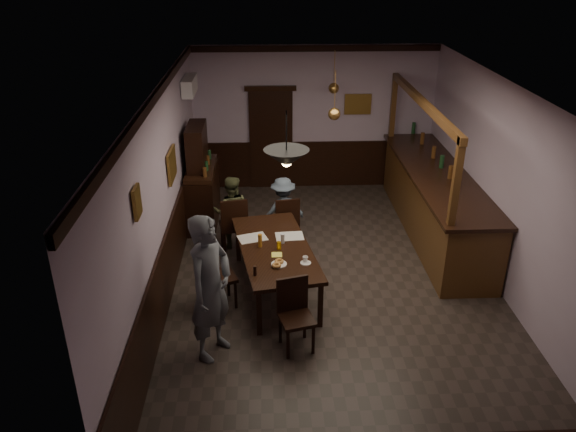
{
  "coord_description": "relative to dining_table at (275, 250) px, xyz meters",
  "views": [
    {
      "loc": [
        -1.0,
        -7.38,
        4.73
      ],
      "look_at": [
        -0.7,
        0.05,
        1.15
      ],
      "focal_mm": 35.0,
      "sensor_mm": 36.0,
      "label": 1
    }
  ],
  "objects": [
    {
      "name": "newspaper_right",
      "position": [
        0.23,
        0.31,
        0.07
      ],
      "size": [
        0.44,
        0.33,
        0.01
      ],
      "primitive_type": "cube",
      "rotation": [
        0.0,
        0.0,
        0.07
      ],
      "color": "silver",
      "rests_on": "dining_table"
    },
    {
      "name": "pastry_ring_a",
      "position": [
        0.01,
        -0.59,
        0.1
      ],
      "size": [
        0.13,
        0.13,
        0.04
      ],
      "primitive_type": "torus",
      "color": "#C68C47",
      "rests_on": "pastry_plate"
    },
    {
      "name": "chair_side",
      "position": [
        -0.88,
        -0.37,
        -0.14
      ],
      "size": [
        0.55,
        0.55,
        0.99
      ],
      "rotation": [
        0.0,
        0.0,
        1.93
      ],
      "color": "black",
      "rests_on": "ground"
    },
    {
      "name": "chair_far_left",
      "position": [
        -0.66,
        1.17,
        -0.12
      ],
      "size": [
        0.52,
        0.52,
        1.03
      ],
      "rotation": [
        0.0,
        0.0,
        3.33
      ],
      "color": "black",
      "rests_on": "ground"
    },
    {
      "name": "picture_left_small",
      "position": [
        -1.56,
        -1.45,
        1.46
      ],
      "size": [
        0.04,
        0.28,
        0.36
      ],
      "color": "olive",
      "rests_on": "ground"
    },
    {
      "name": "pastry_plate",
      "position": [
        0.05,
        -0.52,
        0.07
      ],
      "size": [
        0.22,
        0.22,
        0.01
      ],
      "primitive_type": "cylinder",
      "color": "white",
      "rests_on": "dining_table"
    },
    {
      "name": "chair_far_right",
      "position": [
        0.22,
        1.33,
        -0.16
      ],
      "size": [
        0.48,
        0.48,
        0.96
      ],
      "rotation": [
        0.0,
        0.0,
        3.31
      ],
      "color": "black",
      "rests_on": "ground"
    },
    {
      "name": "pastry_ring_b",
      "position": [
        0.05,
        -0.49,
        0.1
      ],
      "size": [
        0.13,
        0.13,
        0.04
      ],
      "primitive_type": "torus",
      "color": "#C68C47",
      "rests_on": "pastry_plate"
    },
    {
      "name": "door_back",
      "position": [
        -0.0,
        4.1,
        0.36
      ],
      "size": [
        0.9,
        0.06,
        2.1
      ],
      "primitive_type": "cube",
      "color": "black",
      "rests_on": "ground"
    },
    {
      "name": "coffee_cup",
      "position": [
        0.42,
        -0.46,
        0.11
      ],
      "size": [
        0.09,
        0.09,
        0.07
      ],
      "primitive_type": "imported",
      "rotation": [
        0.0,
        0.0,
        0.18
      ],
      "color": "white",
      "rests_on": "saucer"
    },
    {
      "name": "room",
      "position": [
        0.9,
        0.15,
        0.81
      ],
      "size": [
        5.01,
        8.01,
        3.01
      ],
      "color": "#2D2621",
      "rests_on": "ground"
    },
    {
      "name": "picture_left_large",
      "position": [
        -1.56,
        0.95,
        1.01
      ],
      "size": [
        0.04,
        0.62,
        0.48
      ],
      "color": "olive",
      "rests_on": "ground"
    },
    {
      "name": "dining_table",
      "position": [
        0.0,
        0.0,
        0.0
      ],
      "size": [
        1.37,
        2.34,
        0.75
      ],
      "rotation": [
        0.0,
        0.0,
        0.18
      ],
      "color": "black",
      "rests_on": "ground"
    },
    {
      "name": "person_seated_right",
      "position": [
        0.17,
        1.6,
        -0.09
      ],
      "size": [
        0.87,
        0.66,
        1.19
      ],
      "primitive_type": "imported",
      "rotation": [
        0.0,
        0.0,
        3.46
      ],
      "color": "slate",
      "rests_on": "ground"
    },
    {
      "name": "napkin",
      "position": [
        0.02,
        -0.24,
        0.07
      ],
      "size": [
        0.17,
        0.17,
        0.0
      ],
      "primitive_type": "cube",
      "rotation": [
        0.0,
        0.0,
        0.18
      ],
      "color": "#F2EA59",
      "rests_on": "dining_table"
    },
    {
      "name": "person_seated_left",
      "position": [
        -0.72,
        1.45,
        -0.04
      ],
      "size": [
        0.63,
        0.49,
        1.29
      ],
      "primitive_type": "imported",
      "rotation": [
        0.0,
        0.0,
        3.15
      ],
      "color": "#4A4F2F",
      "rests_on": "ground"
    },
    {
      "name": "soda_can",
      "position": [
        0.06,
        -0.08,
        0.12
      ],
      "size": [
        0.07,
        0.07,
        0.12
      ],
      "primitive_type": "cylinder",
      "color": "#F7AE14",
      "rests_on": "dining_table"
    },
    {
      "name": "chair_near",
      "position": [
        0.23,
        -1.3,
        -0.16
      ],
      "size": [
        0.51,
        0.51,
        0.96
      ],
      "rotation": [
        0.0,
        0.0,
        0.26
      ],
      "color": "black",
      "rests_on": "ground"
    },
    {
      "name": "pendant_brass_mid",
      "position": [
        1.0,
        1.57,
        1.61
      ],
      "size": [
        0.2,
        0.2,
        0.81
      ],
      "color": "#BF8C3F",
      "rests_on": "ground"
    },
    {
      "name": "water_glass",
      "position": [
        0.12,
        0.11,
        0.14
      ],
      "size": [
        0.06,
        0.06,
        0.15
      ],
      "primitive_type": "cylinder",
      "color": "silver",
      "rests_on": "dining_table"
    },
    {
      "name": "saucer",
      "position": [
        0.42,
        -0.5,
        0.07
      ],
      "size": [
        0.15,
        0.15,
        0.01
      ],
      "primitive_type": "cylinder",
      "color": "white",
      "rests_on": "dining_table"
    },
    {
      "name": "newspaper_left",
      "position": [
        -0.34,
        0.28,
        0.07
      ],
      "size": [
        0.49,
        0.42,
        0.01
      ],
      "primitive_type": "cube",
      "rotation": [
        0.0,
        0.0,
        0.32
      ],
      "color": "silver",
      "rests_on": "dining_table"
    },
    {
      "name": "pepper_mill",
      "position": [
        -0.28,
        -0.79,
        0.13
      ],
      "size": [
        0.04,
        0.04,
        0.14
      ],
      "primitive_type": "cylinder",
      "color": "black",
      "rests_on": "dining_table"
    },
    {
      "name": "picture_back",
      "position": [
        1.8,
        4.11,
        1.11
      ],
      "size": [
        0.55,
        0.04,
        0.42
      ],
      "color": "olive",
      "rests_on": "ground"
    },
    {
      "name": "beer_glass",
      "position": [
        -0.22,
        0.01,
        0.16
      ],
      "size": [
        0.06,
        0.06,
        0.2
      ],
      "primitive_type": "cylinder",
      "color": "#BF721E",
      "rests_on": "dining_table"
    },
    {
      "name": "ac_unit",
      "position": [
        -1.48,
        3.05,
        1.76
      ],
      "size": [
        0.2,
        0.85,
        0.3
      ],
      "color": "white",
      "rests_on": "ground"
    },
    {
      "name": "pendant_brass_far",
      "position": [
        1.2,
        3.38,
        1.61
      ],
      "size": [
        0.2,
        0.2,
        0.81
      ],
      "color": "#BF8C3F",
      "rests_on": "ground"
    },
    {
      "name": "sideboard",
      "position": [
        -1.31,
        2.44,
        0.07
      ],
      "size": [
        0.51,
        1.42,
        1.88
      ],
      "color": "black",
      "rests_on": "ground"
    },
    {
      "name": "bar_counter",
      "position": [
        2.89,
        1.8,
        -0.06
      ],
      "size": [
        1.03,
        4.42,
        2.47
      ],
      "color": "#502F15",
      "rests_on": "ground"
    },
    {
      "name": "pendant_iron",
      "position": [
        0.14,
        -0.79,
        1.72
      ],
      "size": [
        0.56,
        0.56,
        0.7
      ],
      "color": "black",
      "rests_on": "ground"
    },
    {
      "name": "person_standing",
      "position": [
        -0.81,
        -1.42,
        0.28
      ],
      "size": [
        0.76,
        0.84,
        1.94
      ],
      "primitive_type": "imported",
      "rotation": [
        0.0,
        0.0,
        1.04
      ],
      "color": "slate",
      "rests_on": "ground"
    }
  ]
}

